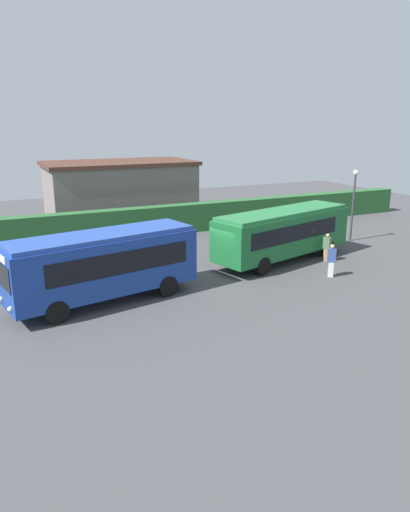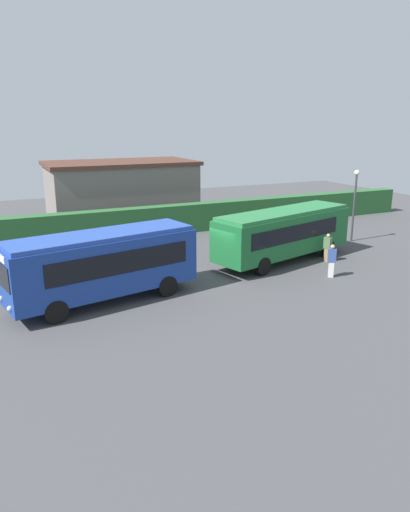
# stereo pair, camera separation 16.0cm
# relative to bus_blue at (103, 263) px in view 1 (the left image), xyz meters

# --- Properties ---
(ground_plane) EXTENTS (64.00, 64.00, 0.00)m
(ground_plane) POSITION_rel_bus_blue_xyz_m (7.33, 1.39, -1.86)
(ground_plane) COLOR #424244
(bus_blue) EXTENTS (9.01, 4.14, 3.24)m
(bus_blue) POSITION_rel_bus_blue_xyz_m (0.00, 0.00, 0.00)
(bus_blue) COLOR navy
(bus_blue) RESTS_ON ground_plane
(bus_green) EXTENTS (9.73, 4.84, 3.05)m
(bus_green) POSITION_rel_bus_blue_xyz_m (11.23, 2.09, -0.09)
(bus_green) COLOR #19602D
(bus_green) RESTS_ON ground_plane
(person_left) EXTENTS (0.49, 0.49, 1.79)m
(person_left) POSITION_rel_bus_blue_xyz_m (11.72, 5.82, -0.91)
(person_left) COLOR #4C6B47
(person_left) RESTS_ON ground_plane
(person_center) EXTENTS (0.49, 0.45, 1.79)m
(person_center) POSITION_rel_bus_blue_xyz_m (11.82, -1.59, -0.91)
(person_center) COLOR silver
(person_center) RESTS_ON ground_plane
(person_right) EXTENTS (0.38, 0.50, 1.69)m
(person_right) POSITION_rel_bus_blue_xyz_m (13.54, 0.86, -0.98)
(person_right) COLOR olive
(person_right) RESTS_ON ground_plane
(person_far) EXTENTS (0.56, 0.47, 1.66)m
(person_far) POSITION_rel_bus_blue_xyz_m (14.38, 4.74, -1.00)
(person_far) COLOR #4C6B47
(person_far) RESTS_ON ground_plane
(hedge_row) EXTENTS (44.00, 1.13, 2.09)m
(hedge_row) POSITION_rel_bus_blue_xyz_m (7.33, 11.79, -0.81)
(hedge_row) COLOR #26592C
(hedge_row) RESTS_ON ground_plane
(depot_building) EXTENTS (11.89, 6.70, 4.94)m
(depot_building) POSITION_rel_bus_blue_xyz_m (5.82, 17.78, 0.62)
(depot_building) COLOR slate
(depot_building) RESTS_ON ground_plane
(traffic_cone) EXTENTS (0.36, 0.36, 0.60)m
(traffic_cone) POSITION_rel_bus_blue_xyz_m (19.05, 8.87, -1.56)
(traffic_cone) COLOR orange
(traffic_cone) RESTS_ON ground_plane
(lamppost) EXTENTS (0.36, 0.36, 4.90)m
(lamppost) POSITION_rel_bus_blue_xyz_m (18.38, 4.19, 1.25)
(lamppost) COLOR #38383D
(lamppost) RESTS_ON ground_plane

